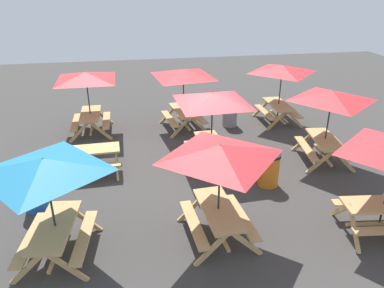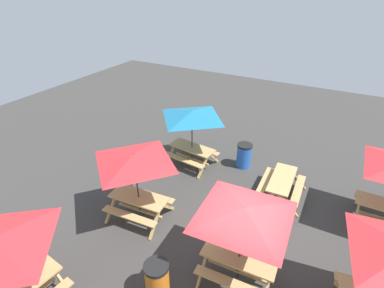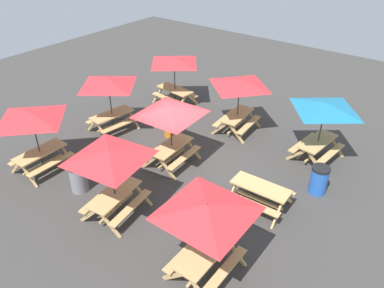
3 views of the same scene
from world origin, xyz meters
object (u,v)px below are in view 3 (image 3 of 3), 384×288
(picnic_table_5, at_px, (260,191))
(picnic_table_6, at_px, (108,86))
(picnic_table_4, at_px, (32,120))
(picnic_table_8, at_px, (174,64))
(picnic_table_0, at_px, (207,214))
(trash_bin_blue, at_px, (319,180))
(trash_bin_gray, at_px, (79,178))
(picnic_table_7, at_px, (239,87))
(trash_bin_orange, at_px, (171,125))
(picnic_table_2, at_px, (325,111))
(picnic_table_3, at_px, (110,159))
(picnic_table_1, at_px, (171,115))

(picnic_table_5, distance_m, picnic_table_6, 7.36)
(picnic_table_5, bearing_deg, picnic_table_4, -159.39)
(picnic_table_8, bearing_deg, picnic_table_0, -39.50)
(trash_bin_blue, relative_size, trash_bin_gray, 1.00)
(trash_bin_gray, bearing_deg, picnic_table_7, 162.68)
(picnic_table_7, distance_m, trash_bin_orange, 3.14)
(picnic_table_5, distance_m, picnic_table_7, 4.94)
(picnic_table_2, xyz_separation_m, picnic_table_8, (-0.44, -7.14, 0.00))
(picnic_table_5, xyz_separation_m, trash_bin_blue, (-1.75, 1.19, -0.07))
(trash_bin_orange, bearing_deg, picnic_table_3, 20.31)
(picnic_table_8, distance_m, trash_bin_gray, 7.32)
(picnic_table_0, bearing_deg, picnic_table_8, -136.46)
(picnic_table_1, xyz_separation_m, trash_bin_gray, (3.04, -1.42, -1.49))
(picnic_table_2, bearing_deg, picnic_table_4, -42.04)
(picnic_table_1, bearing_deg, picnic_table_8, -144.82)
(picnic_table_2, relative_size, trash_bin_orange, 2.38)
(picnic_table_5, bearing_deg, trash_bin_gray, -152.33)
(picnic_table_0, distance_m, picnic_table_1, 5.02)
(picnic_table_2, xyz_separation_m, trash_bin_blue, (1.88, 0.80, -1.49))
(picnic_table_6, bearing_deg, picnic_table_0, 71.76)
(picnic_table_8, bearing_deg, picnic_table_6, -90.70)
(picnic_table_2, height_order, picnic_table_4, same)
(picnic_table_1, bearing_deg, picnic_table_7, 166.91)
(picnic_table_6, height_order, trash_bin_gray, picnic_table_6)
(picnic_table_2, bearing_deg, picnic_table_3, -22.69)
(picnic_table_5, bearing_deg, picnic_table_6, 173.77)
(trash_bin_gray, bearing_deg, picnic_table_1, 155.05)
(picnic_table_4, relative_size, picnic_table_7, 1.00)
(trash_bin_blue, distance_m, trash_bin_orange, 6.17)
(picnic_table_2, height_order, trash_bin_orange, picnic_table_2)
(picnic_table_3, height_order, picnic_table_8, same)
(picnic_table_8, height_order, trash_bin_blue, picnic_table_8)
(picnic_table_6, xyz_separation_m, trash_bin_gray, (3.43, 2.12, -1.49))
(picnic_table_2, bearing_deg, picnic_table_5, 0.45)
(picnic_table_4, distance_m, picnic_table_8, 7.03)
(picnic_table_0, bearing_deg, trash_bin_blue, 167.62)
(picnic_table_1, distance_m, picnic_table_2, 5.35)
(picnic_table_1, height_order, picnic_table_3, same)
(picnic_table_7, bearing_deg, picnic_table_5, 35.98)
(picnic_table_0, distance_m, picnic_table_4, 7.23)
(picnic_table_1, distance_m, picnic_table_4, 4.60)
(picnic_table_5, distance_m, trash_bin_blue, 2.11)
(picnic_table_3, distance_m, picnic_table_8, 7.82)
(picnic_table_3, bearing_deg, picnic_table_1, 178.69)
(picnic_table_6, bearing_deg, picnic_table_7, 134.64)
(picnic_table_7, distance_m, trash_bin_blue, 4.87)
(picnic_table_0, bearing_deg, picnic_table_3, -93.23)
(picnic_table_5, bearing_deg, picnic_table_0, -89.13)
(picnic_table_2, height_order, picnic_table_3, same)
(trash_bin_orange, distance_m, trash_bin_gray, 4.54)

